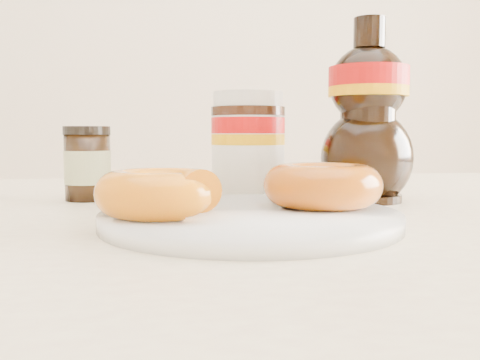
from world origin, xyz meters
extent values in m
cube|color=white|center=(0.00, 1.75, 1.30)|extent=(3.50, 0.10, 2.60)
cube|color=beige|center=(0.00, 0.10, 0.73)|extent=(1.40, 0.90, 0.04)
cylinder|color=white|center=(0.03, 0.02, 0.76)|extent=(0.25, 0.25, 0.01)
torus|color=white|center=(0.03, 0.02, 0.76)|extent=(0.25, 0.25, 0.01)
torus|color=orange|center=(-0.05, 0.01, 0.78)|extent=(0.13, 0.13, 0.04)
torus|color=#AC410B|center=(0.10, 0.04, 0.78)|extent=(0.14, 0.14, 0.04)
cylinder|color=white|center=(0.06, 0.23, 0.80)|extent=(0.09, 0.09, 0.11)
cylinder|color=#920505|center=(0.06, 0.23, 0.84)|extent=(0.09, 0.09, 0.02)
cylinder|color=#D89905|center=(0.06, 0.23, 0.82)|extent=(0.09, 0.09, 0.01)
cylinder|color=black|center=(0.06, 0.23, 0.86)|extent=(0.09, 0.09, 0.01)
cylinder|color=white|center=(0.06, 0.23, 0.87)|extent=(0.09, 0.09, 0.02)
cylinder|color=black|center=(-0.13, 0.23, 0.79)|extent=(0.05, 0.05, 0.08)
cylinder|color=beige|center=(-0.13, 0.23, 0.79)|extent=(0.05, 0.05, 0.04)
cylinder|color=black|center=(-0.13, 0.23, 0.83)|extent=(0.05, 0.05, 0.01)
camera|label=1|loc=(-0.06, -0.42, 0.83)|focal=40.00mm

